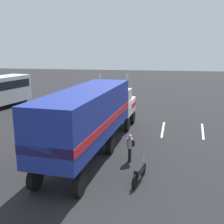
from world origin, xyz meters
TOP-DOWN VIEW (x-y plane):
  - ground_plane at (0.00, 0.00)m, footprint 120.00×120.00m
  - lane_stripe_near at (-0.04, -3.50)m, footprint 4.40×0.39m
  - lane_stripe_mid at (0.04, -6.63)m, footprint 4.39×0.65m
  - semi_truck at (-5.69, 0.86)m, footprint 14.33×3.83m
  - person_bystander at (-6.90, -1.56)m, footprint 0.34×0.46m
  - motorcycle at (-9.30, -2.29)m, footprint 2.08×0.55m

SIDE VIEW (x-z plane):
  - ground_plane at x=0.00m, z-range 0.00..0.00m
  - lane_stripe_near at x=-0.04m, z-range 0.00..0.01m
  - lane_stripe_mid at x=0.04m, z-range 0.00..0.01m
  - motorcycle at x=-9.30m, z-range -0.08..1.04m
  - person_bystander at x=-6.90m, z-range 0.08..1.71m
  - semi_truck at x=-5.69m, z-range 0.27..4.77m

